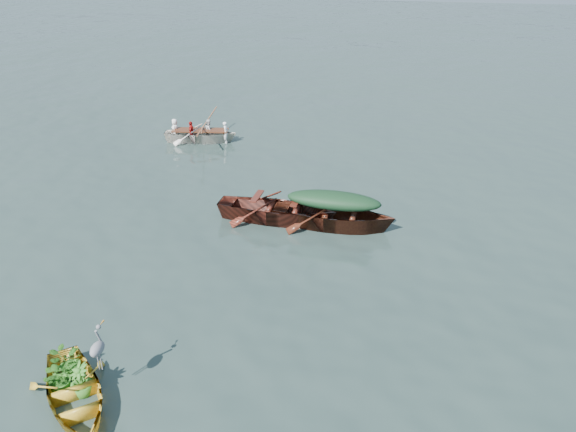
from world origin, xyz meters
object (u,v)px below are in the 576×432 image
open_wooden_boat (277,221)px  green_tarp_boat (333,227)px  yellow_dinghy (76,405)px  rowed_boat (201,142)px  heron (99,356)px

open_wooden_boat → green_tarp_boat: bearing=-89.7°
yellow_dinghy → rowed_boat: bearing=60.1°
yellow_dinghy → heron: (0.38, 0.40, 0.91)m
green_tarp_boat → yellow_dinghy: bearing=157.2°
green_tarp_boat → open_wooden_boat: size_ratio=1.00×
yellow_dinghy → open_wooden_boat: bearing=35.5°
yellow_dinghy → green_tarp_boat: bearing=24.5°
green_tarp_boat → open_wooden_boat: bearing=90.0°
green_tarp_boat → heron: heron is taller
green_tarp_boat → open_wooden_boat: same height
green_tarp_boat → open_wooden_boat: (-1.73, 0.06, 0.00)m
rowed_boat → heron: size_ratio=4.61×
rowed_boat → open_wooden_boat: bearing=-152.9°
open_wooden_boat → heron: 7.92m
yellow_dinghy → heron: bearing=5.2°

